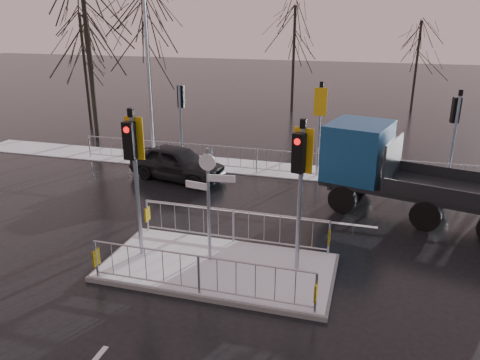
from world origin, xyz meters
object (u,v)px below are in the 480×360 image
(traffic_island, at_px, (218,256))
(street_lamp_left, at_px, (149,58))
(car_far_lane, at_px, (177,163))
(flatbed_truck, at_px, (383,166))

(traffic_island, height_order, street_lamp_left, street_lamp_left)
(car_far_lane, bearing_deg, flatbed_truck, -83.75)
(traffic_island, distance_m, flatbed_truck, 6.86)
(flatbed_truck, bearing_deg, traffic_island, -126.47)
(street_lamp_left, bearing_deg, traffic_island, -55.93)
(flatbed_truck, bearing_deg, street_lamp_left, 158.81)
(car_far_lane, xyz_separation_m, street_lamp_left, (-2.55, 3.13, 3.80))
(car_far_lane, height_order, street_lamp_left, street_lamp_left)
(car_far_lane, height_order, flatbed_truck, flatbed_truck)
(flatbed_truck, height_order, street_lamp_left, street_lamp_left)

